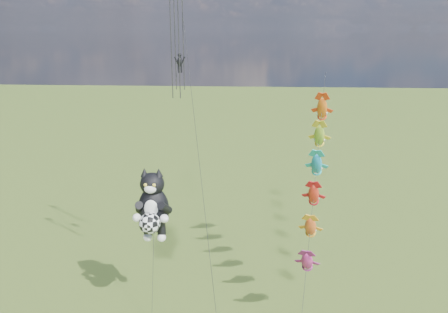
{
  "coord_description": "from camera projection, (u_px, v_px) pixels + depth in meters",
  "views": [
    {
      "loc": [
        9.92,
        -24.07,
        22.09
      ],
      "look_at": [
        7.51,
        12.64,
        11.3
      ],
      "focal_mm": 35.0,
      "sensor_mm": 36.0,
      "label": 1
    }
  ],
  "objects": [
    {
      "name": "fish_windsock_rig",
      "position": [
        315.0,
        179.0,
        35.63
      ],
      "size": [
        3.53,
        15.65,
        18.28
      ],
      "rotation": [
        0.0,
        0.0,
        0.12
      ],
      "color": "#4F3B28",
      "rests_on": "ground"
    },
    {
      "name": "parafoil_rig",
      "position": [
        180.0,
        53.0,
        34.65
      ],
      "size": [
        5.69,
        16.83,
        26.51
      ],
      "rotation": [
        0.0,
        0.0,
        0.38
      ],
      "color": "#4F3B28",
      "rests_on": "ground"
    },
    {
      "name": "cat_kite_rig",
      "position": [
        153.0,
        206.0,
        34.24
      ],
      "size": [
        2.81,
        4.21,
        11.79
      ],
      "rotation": [
        0.0,
        0.0,
        0.04
      ],
      "color": "#4F3B28",
      "rests_on": "ground"
    }
  ]
}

